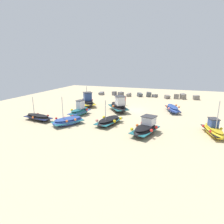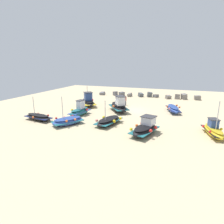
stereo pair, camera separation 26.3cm
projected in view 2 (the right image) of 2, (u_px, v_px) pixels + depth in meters
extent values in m
plane|color=#C6B289|center=(134.00, 110.00, 28.29)|extent=(50.11, 50.11, 0.00)
ellipsoid|color=black|center=(109.00, 121.00, 21.81)|extent=(2.43, 4.27, 0.78)
cube|color=#1E6670|center=(109.00, 121.00, 21.80)|extent=(2.45, 4.12, 0.11)
ellipsoid|color=black|center=(109.00, 119.00, 21.73)|extent=(2.13, 3.75, 0.16)
cylinder|color=#B7B7BC|center=(105.00, 110.00, 20.84)|extent=(0.08, 0.08, 2.23)
sphere|color=#EA7F75|center=(97.00, 120.00, 21.37)|extent=(0.34, 0.34, 0.34)
sphere|color=yellow|center=(114.00, 121.00, 20.96)|extent=(0.34, 0.34, 0.34)
sphere|color=yellow|center=(104.00, 117.00, 22.52)|extent=(0.34, 0.34, 0.34)
sphere|color=yellow|center=(120.00, 118.00, 22.13)|extent=(0.34, 0.34, 0.34)
ellipsoid|color=black|center=(38.00, 117.00, 23.35)|extent=(4.05, 1.91, 0.80)
cube|color=navy|center=(38.00, 117.00, 23.34)|extent=(3.90, 1.91, 0.11)
ellipsoid|color=black|center=(38.00, 115.00, 23.26)|extent=(3.56, 1.66, 0.16)
cylinder|color=#B7B7BC|center=(34.00, 105.00, 23.26)|extent=(0.08, 0.08, 2.19)
sphere|color=#EA7F75|center=(38.00, 113.00, 24.35)|extent=(0.25, 0.25, 0.25)
sphere|color=orange|center=(33.00, 117.00, 22.66)|extent=(0.25, 0.25, 0.25)
sphere|color=red|center=(48.00, 115.00, 23.50)|extent=(0.25, 0.25, 0.25)
ellipsoid|color=#2D4C9E|center=(173.00, 109.00, 27.18)|extent=(2.47, 4.30, 0.95)
cube|color=navy|center=(173.00, 109.00, 27.17)|extent=(2.43, 4.14, 0.15)
ellipsoid|color=navy|center=(173.00, 107.00, 27.09)|extent=(2.14, 3.77, 0.21)
sphere|color=#EA7F75|center=(169.00, 109.00, 26.12)|extent=(0.28, 0.28, 0.28)
sphere|color=orange|center=(179.00, 107.00, 26.69)|extent=(0.28, 0.28, 0.28)
sphere|color=orange|center=(167.00, 106.00, 27.50)|extent=(0.28, 0.28, 0.28)
sphere|color=orange|center=(177.00, 105.00, 28.08)|extent=(0.28, 0.28, 0.28)
ellipsoid|color=black|center=(88.00, 103.00, 31.14)|extent=(4.34, 4.69, 1.00)
cube|color=gold|center=(88.00, 103.00, 31.13)|extent=(4.27, 4.58, 0.10)
ellipsoid|color=black|center=(88.00, 100.00, 31.04)|extent=(3.82, 4.12, 0.17)
cube|color=#2D4784|center=(88.00, 96.00, 30.59)|extent=(1.66, 1.66, 1.27)
cube|color=#333338|center=(88.00, 92.00, 30.42)|extent=(1.92, 1.93, 0.06)
cylinder|color=#B7B7BC|center=(87.00, 93.00, 30.96)|extent=(0.08, 0.08, 2.22)
sphere|color=red|center=(92.00, 100.00, 32.14)|extent=(0.35, 0.35, 0.35)
sphere|color=yellow|center=(83.00, 102.00, 29.96)|extent=(0.35, 0.35, 0.35)
ellipsoid|color=black|center=(119.00, 108.00, 27.55)|extent=(4.17, 4.73, 1.16)
cube|color=#1E6670|center=(119.00, 107.00, 27.54)|extent=(4.10, 4.62, 0.11)
ellipsoid|color=black|center=(119.00, 104.00, 27.43)|extent=(3.66, 4.16, 0.20)
cube|color=white|center=(120.00, 101.00, 26.60)|extent=(1.71, 1.79, 1.21)
cube|color=#333338|center=(120.00, 96.00, 26.44)|extent=(1.99, 2.07, 0.06)
sphere|color=red|center=(123.00, 104.00, 28.50)|extent=(0.32, 0.32, 0.32)
sphere|color=orange|center=(114.00, 106.00, 26.42)|extent=(0.32, 0.32, 0.32)
ellipsoid|color=gold|center=(213.00, 132.00, 18.44)|extent=(2.13, 3.93, 0.88)
cube|color=black|center=(214.00, 131.00, 18.43)|extent=(2.09, 3.79, 0.14)
ellipsoid|color=gold|center=(214.00, 128.00, 18.35)|extent=(1.84, 3.45, 0.20)
cube|color=#2D4784|center=(213.00, 123.00, 18.52)|extent=(0.95, 1.11, 0.78)
cube|color=#333338|center=(214.00, 119.00, 18.42)|extent=(1.10, 1.29, 0.06)
cylinder|color=#B7B7BC|center=(218.00, 115.00, 17.60)|extent=(0.08, 0.08, 2.77)
sphere|color=red|center=(210.00, 132.00, 17.59)|extent=(0.25, 0.25, 0.25)
sphere|color=yellow|center=(221.00, 129.00, 18.29)|extent=(0.25, 0.25, 0.25)
sphere|color=red|center=(203.00, 126.00, 19.29)|extent=(0.25, 0.25, 0.25)
ellipsoid|color=black|center=(145.00, 130.00, 18.70)|extent=(2.64, 4.13, 0.89)
cube|color=#1E6670|center=(145.00, 130.00, 18.68)|extent=(2.66, 4.00, 0.07)
ellipsoid|color=black|center=(145.00, 127.00, 18.60)|extent=(2.32, 3.63, 0.14)
cube|color=silver|center=(149.00, 120.00, 19.07)|extent=(1.42, 1.42, 0.80)
cube|color=#333338|center=(149.00, 116.00, 18.96)|extent=(1.65, 1.64, 0.06)
sphere|color=yellow|center=(131.00, 129.00, 18.35)|extent=(0.31, 0.31, 0.31)
sphere|color=red|center=(151.00, 131.00, 17.66)|extent=(0.31, 0.31, 0.31)
sphere|color=orange|center=(137.00, 126.00, 19.15)|extent=(0.31, 0.31, 0.31)
sphere|color=red|center=(156.00, 127.00, 18.48)|extent=(0.31, 0.31, 0.31)
sphere|color=red|center=(142.00, 123.00, 19.99)|extent=(0.31, 0.31, 0.31)
ellipsoid|color=#1E6670|center=(80.00, 112.00, 25.53)|extent=(1.93, 3.77, 0.94)
cube|color=#2D4C9E|center=(80.00, 112.00, 25.52)|extent=(1.92, 3.63, 0.12)
ellipsoid|color=#1A565F|center=(80.00, 109.00, 25.43)|extent=(1.67, 3.32, 0.18)
cube|color=silver|center=(81.00, 105.00, 25.50)|extent=(0.89, 1.08, 1.10)
cube|color=#333338|center=(80.00, 100.00, 25.35)|extent=(1.04, 1.26, 0.06)
sphere|color=yellow|center=(72.00, 110.00, 25.29)|extent=(0.31, 0.31, 0.31)
sphere|color=red|center=(87.00, 109.00, 25.60)|extent=(0.31, 0.31, 0.31)
ellipsoid|color=#2D4C9E|center=(68.00, 121.00, 21.64)|extent=(3.24, 3.90, 0.88)
cube|color=#1E6670|center=(68.00, 121.00, 21.63)|extent=(3.19, 3.79, 0.13)
ellipsoid|color=navy|center=(68.00, 118.00, 21.55)|extent=(2.83, 3.42, 0.18)
cylinder|color=#B7B7BC|center=(62.00, 108.00, 20.89)|extent=(0.08, 0.08, 2.55)
sphere|color=red|center=(56.00, 118.00, 21.60)|extent=(0.26, 0.26, 0.26)
sphere|color=orange|center=(67.00, 121.00, 20.59)|extent=(0.26, 0.26, 0.26)
sphere|color=red|center=(65.00, 118.00, 22.23)|extent=(0.26, 0.26, 0.26)
sphere|color=orange|center=(75.00, 119.00, 21.19)|extent=(0.26, 0.26, 0.26)
sphere|color=red|center=(73.00, 116.00, 22.83)|extent=(0.26, 0.26, 0.26)
cylinder|color=#2D2D38|center=(126.00, 103.00, 31.32)|extent=(0.14, 0.14, 0.82)
cylinder|color=#2D2D38|center=(125.00, 103.00, 31.42)|extent=(0.14, 0.14, 0.82)
cylinder|color=maroon|center=(125.00, 99.00, 31.18)|extent=(0.32, 0.32, 0.65)
sphere|color=tan|center=(126.00, 96.00, 31.07)|extent=(0.22, 0.22, 0.22)
cube|color=slate|center=(102.00, 93.00, 41.58)|extent=(1.16, 1.15, 0.84)
cube|color=slate|center=(115.00, 93.00, 40.97)|extent=(1.05, 1.05, 0.91)
cube|color=slate|center=(122.00, 94.00, 40.64)|extent=(1.27, 1.37, 0.82)
cube|color=slate|center=(130.00, 95.00, 39.57)|extent=(0.93, 1.26, 0.93)
cube|color=#4C5156|center=(141.00, 95.00, 39.34)|extent=(1.40, 1.39, 1.00)
cube|color=#4C5156|center=(150.00, 95.00, 39.01)|extent=(1.23, 1.03, 1.16)
cube|color=slate|center=(156.00, 96.00, 38.81)|extent=(1.25, 1.32, 0.81)
cube|color=slate|center=(168.00, 97.00, 37.07)|extent=(1.30, 1.22, 0.89)
cube|color=slate|center=(177.00, 97.00, 36.93)|extent=(0.96, 1.03, 1.04)
cube|color=slate|center=(184.00, 97.00, 36.63)|extent=(1.32, 1.47, 1.22)
cube|color=slate|center=(197.00, 98.00, 35.98)|extent=(1.28, 1.14, 0.95)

